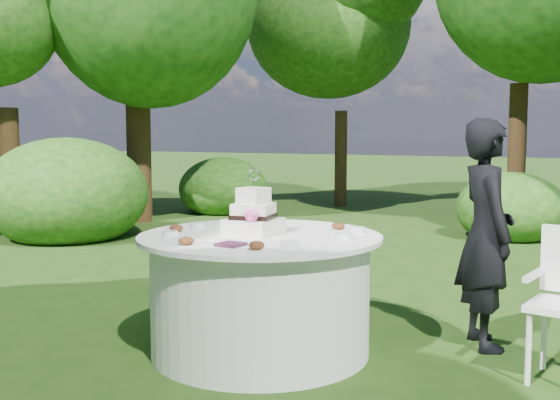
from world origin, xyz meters
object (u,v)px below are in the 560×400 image
object	(u,v)px
napkins	(231,244)
cake	(253,217)
table	(260,293)
guest	(486,234)

from	to	relation	value
napkins	cake	world-z (taller)	cake
table	cake	bearing A→B (deg)	-159.75
napkins	cake	xyz separation A→B (m)	(-0.14, 0.44, 0.10)
napkins	cake	distance (m)	0.47
guest	napkins	bearing A→B (deg)	106.57
napkins	table	bearing A→B (deg)	101.92
cake	table	bearing A→B (deg)	20.25
table	cake	size ratio (longest dim) A/B	3.68
guest	table	size ratio (longest dim) A/B	0.97
guest	cake	xyz separation A→B (m)	(-1.24, -0.90, 0.13)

